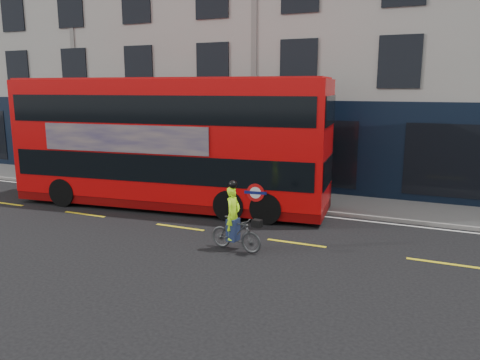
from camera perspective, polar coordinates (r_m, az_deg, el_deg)
The scene contains 8 objects.
ground at distance 14.45m, azimuth -10.42°, elevation -7.30°, with size 120.00×120.00×0.00m, color black.
pavement at distance 19.94m, azimuth 0.03°, elevation -1.75°, with size 60.00×3.00×0.12m, color gray.
kerb at distance 18.61m, azimuth -1.82°, elevation -2.69°, with size 60.00×0.12×0.13m, color gray.
building_terrace at distance 25.63m, azimuth 6.10°, elevation 17.80°, with size 50.00×10.07×15.00m.
road_edge_line at distance 18.36m, azimuth -2.22°, elevation -3.08°, with size 58.00×0.10×0.01m, color silver.
lane_dashes at distance 15.65m, azimuth -7.35°, elevation -5.73°, with size 58.00×0.12×0.01m, color gold, non-canonical shape.
bus at distance 17.98m, azimuth -8.61°, elevation 4.61°, with size 12.33×4.02×4.89m.
cyclist at distance 13.24m, azimuth -0.61°, elevation -5.79°, with size 1.67×0.67×2.02m.
Camera 1 is at (7.77, -11.30, 4.56)m, focal length 35.00 mm.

